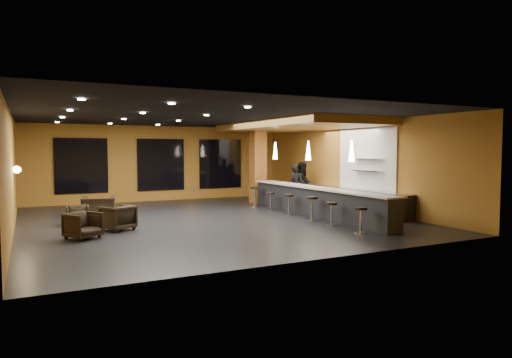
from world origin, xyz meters
name	(u,v)px	position (x,y,z in m)	size (l,w,h in m)	color
floor	(211,221)	(0.00, 0.00, -0.05)	(12.00, 13.00, 0.10)	black
ceiling	(210,115)	(0.00, 0.00, 3.55)	(12.00, 13.00, 0.10)	black
wall_back	(160,163)	(0.00, 6.55, 1.75)	(12.00, 0.10, 3.50)	#9D6723
wall_front	(320,179)	(0.00, -6.55, 1.75)	(12.00, 0.10, 3.50)	#9D6723
wall_left	(10,172)	(-6.05, 0.00, 1.75)	(0.10, 13.00, 3.50)	#9D6723
wall_right	(352,166)	(6.05, 0.00, 1.75)	(0.10, 13.00, 3.50)	#9D6723
wood_soffit	(295,125)	(4.00, 1.00, 3.36)	(3.60, 8.00, 0.28)	olive
window_left	(81,166)	(-3.50, 6.44, 1.70)	(2.20, 0.06, 2.40)	black
window_center	(161,165)	(0.00, 6.44, 1.70)	(2.20, 0.06, 2.40)	black
window_right	(220,164)	(3.00, 6.44, 1.70)	(2.20, 0.06, 2.40)	black
tile_backsplash	(367,160)	(5.96, -1.00, 2.00)	(0.06, 3.20, 2.40)	white
bar_counter	(316,202)	(3.65, -1.00, 0.50)	(0.60, 8.00, 1.00)	black
bar_top	(316,188)	(3.65, -1.00, 1.02)	(0.78, 8.10, 0.05)	beige
prep_counter	(351,200)	(5.65, -0.50, 0.43)	(0.70, 6.00, 0.86)	black
prep_top	(351,188)	(5.65, -0.50, 0.89)	(0.72, 6.00, 0.03)	silver
wall_shelf_lower	(367,171)	(5.82, -1.20, 1.60)	(0.30, 1.50, 0.03)	silver
wall_shelf_upper	(367,159)	(5.82, -1.20, 2.05)	(0.30, 1.50, 0.03)	silver
column	(258,164)	(3.65, 3.60, 1.75)	(0.60, 0.60, 3.50)	brown
wall_sconce	(17,170)	(-5.88, 0.50, 1.80)	(0.22, 0.22, 0.22)	#FFE5B2
pendant_0	(352,151)	(3.65, -3.00, 2.35)	(0.20, 0.20, 0.70)	white
pendant_1	(308,151)	(3.65, -0.50, 2.35)	(0.20, 0.20, 0.70)	white
pendant_2	(275,151)	(3.65, 2.00, 2.35)	(0.20, 0.20, 0.70)	white
staff_a	(296,185)	(4.61, 1.93, 0.88)	(0.64, 0.42, 1.75)	black
staff_b	(303,183)	(5.05, 2.03, 0.94)	(0.91, 0.71, 1.87)	black
staff_c	(302,185)	(5.25, 2.47, 0.81)	(0.79, 0.51, 1.62)	black
armchair_a	(83,226)	(-4.31, -1.76, 0.36)	(0.76, 0.79, 0.72)	black
armchair_b	(118,218)	(-3.24, -0.84, 0.38)	(0.80, 0.82, 0.75)	black
armchair_c	(78,215)	(-4.20, 0.76, 0.31)	(0.66, 0.68, 0.62)	black
armchair_d	(99,207)	(-3.38, 2.21, 0.36)	(1.11, 0.97, 0.72)	black
bar_stool_0	(361,216)	(2.90, -4.40, 0.48)	(0.38, 0.38, 0.74)	silver
bar_stool_1	(331,211)	(2.96, -2.91, 0.47)	(0.37, 0.37, 0.73)	silver
bar_stool_2	(312,205)	(2.94, -1.83, 0.52)	(0.41, 0.41, 0.81)	silver
bar_stool_3	(289,202)	(2.94, -0.30, 0.49)	(0.38, 0.38, 0.76)	silver
bar_stool_4	(271,199)	(2.90, 1.01, 0.46)	(0.36, 0.36, 0.72)	silver
bar_stool_5	(255,194)	(2.90, 2.38, 0.53)	(0.42, 0.42, 0.83)	silver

